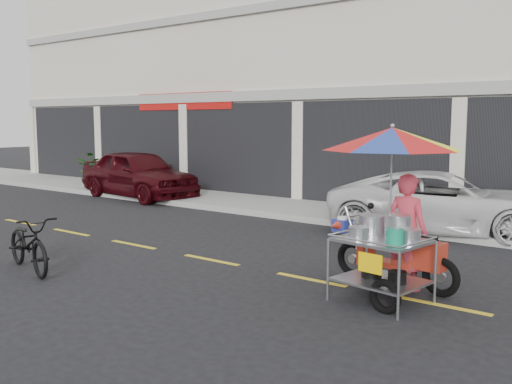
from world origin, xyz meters
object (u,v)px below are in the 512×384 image
Objects in this scene: white_pickup at (443,203)px; near_bicycle at (29,243)px; food_vendor_rig at (395,189)px; maroon_sedan at (139,174)px.

white_pickup reaches higher than near_bicycle.
food_vendor_rig is (5.09, 2.26, 1.01)m from near_bicycle.
maroon_sedan is at bearing 51.57° from near_bicycle.
near_bicycle is at bearing -147.72° from food_vendor_rig.
near_bicycle is 5.66m from food_vendor_rig.
maroon_sedan is 9.41m from white_pickup.
food_vendor_rig is (10.41, -4.60, 0.72)m from maroon_sedan.
maroon_sedan is 0.94× the size of white_pickup.
maroon_sedan is at bearing 164.49° from food_vendor_rig.
food_vendor_rig is (0.99, -4.72, 0.81)m from white_pickup.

